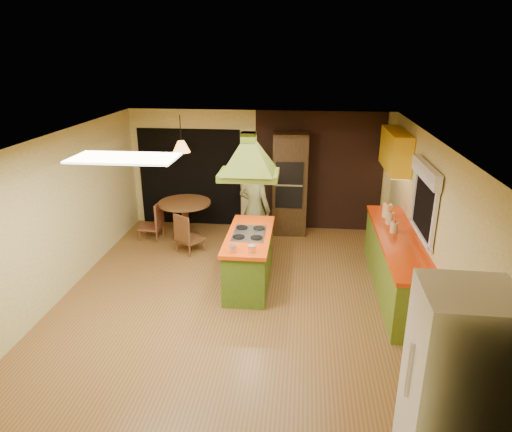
# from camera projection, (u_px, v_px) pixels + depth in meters

# --- Properties ---
(ground) EXTENTS (6.50, 6.50, 0.00)m
(ground) POSITION_uv_depth(u_px,v_px,m) (238.00, 300.00, 7.05)
(ground) COLOR brown
(ground) RESTS_ON ground
(room_walls) EXTENTS (5.50, 6.50, 6.50)m
(room_walls) POSITION_uv_depth(u_px,v_px,m) (237.00, 225.00, 6.63)
(room_walls) COLOR beige
(room_walls) RESTS_ON ground
(ceiling_plane) EXTENTS (6.50, 6.50, 0.00)m
(ceiling_plane) POSITION_uv_depth(u_px,v_px,m) (235.00, 139.00, 6.20)
(ceiling_plane) COLOR silver
(ceiling_plane) RESTS_ON room_walls
(brick_panel) EXTENTS (2.64, 0.03, 2.50)m
(brick_panel) POSITION_uv_depth(u_px,v_px,m) (318.00, 172.00, 9.52)
(brick_panel) COLOR #381E14
(brick_panel) RESTS_ON ground
(nook_opening) EXTENTS (2.20, 0.03, 2.10)m
(nook_opening) POSITION_uv_depth(u_px,v_px,m) (190.00, 177.00, 9.86)
(nook_opening) COLOR black
(nook_opening) RESTS_ON ground
(right_counter) EXTENTS (0.62, 3.05, 0.92)m
(right_counter) POSITION_uv_depth(u_px,v_px,m) (396.00, 264.00, 7.21)
(right_counter) COLOR olive
(right_counter) RESTS_ON ground
(upper_cabinets) EXTENTS (0.34, 1.40, 0.70)m
(upper_cabinets) POSITION_uv_depth(u_px,v_px,m) (396.00, 150.00, 8.18)
(upper_cabinets) COLOR yellow
(upper_cabinets) RESTS_ON room_walls
(window_right) EXTENTS (0.12, 1.35, 1.06)m
(window_right) POSITION_uv_depth(u_px,v_px,m) (426.00, 189.00, 6.55)
(window_right) COLOR black
(window_right) RESTS_ON room_walls
(fluor_panel) EXTENTS (1.20, 0.60, 0.03)m
(fluor_panel) POSITION_uv_depth(u_px,v_px,m) (124.00, 158.00, 5.19)
(fluor_panel) COLOR white
(fluor_panel) RESTS_ON ceiling_plane
(kitchen_island) EXTENTS (0.71, 1.75, 0.89)m
(kitchen_island) POSITION_uv_depth(u_px,v_px,m) (249.00, 258.00, 7.44)
(kitchen_island) COLOR #4D6F1B
(kitchen_island) RESTS_ON ground
(range_hood) EXTENTS (0.91, 0.66, 0.78)m
(range_hood) POSITION_uv_depth(u_px,v_px,m) (249.00, 149.00, 6.82)
(range_hood) COLOR #5C6D1B
(range_hood) RESTS_ON ceiling_plane
(man) EXTENTS (0.75, 0.64, 1.75)m
(man) POSITION_uv_depth(u_px,v_px,m) (254.00, 209.00, 8.44)
(man) COLOR brown
(man) RESTS_ON ground
(refrigerator) EXTENTS (0.78, 0.74, 1.87)m
(refrigerator) POSITION_uv_depth(u_px,v_px,m) (455.00, 387.00, 3.89)
(refrigerator) COLOR white
(refrigerator) RESTS_ON ground
(wall_oven) EXTENTS (0.72, 0.63, 2.11)m
(wall_oven) POSITION_uv_depth(u_px,v_px,m) (290.00, 184.00, 9.38)
(wall_oven) COLOR #402A14
(wall_oven) RESTS_ON ground
(dining_table) EXTENTS (1.04, 1.04, 0.78)m
(dining_table) POSITION_uv_depth(u_px,v_px,m) (185.00, 213.00, 9.22)
(dining_table) COLOR brown
(dining_table) RESTS_ON ground
(chair_left) EXTENTS (0.45, 0.45, 0.77)m
(chair_left) POSITION_uv_depth(u_px,v_px,m) (151.00, 221.00, 9.26)
(chair_left) COLOR brown
(chair_left) RESTS_ON ground
(chair_near) EXTENTS (0.59, 0.59, 0.78)m
(chair_near) POSITION_uv_depth(u_px,v_px,m) (190.00, 232.00, 8.65)
(chair_near) COLOR brown
(chair_near) RESTS_ON ground
(pendant_lamp) EXTENTS (0.42, 0.42, 0.22)m
(pendant_lamp) POSITION_uv_depth(u_px,v_px,m) (181.00, 147.00, 8.76)
(pendant_lamp) COLOR #FF9E3F
(pendant_lamp) RESTS_ON ceiling_plane
(canister_large) EXTENTS (0.16, 0.16, 0.23)m
(canister_large) POSITION_uv_depth(u_px,v_px,m) (387.00, 211.00, 7.87)
(canister_large) COLOR #FFF5CD
(canister_large) RESTS_ON right_counter
(canister_medium) EXTENTS (0.18, 0.18, 0.19)m
(canister_medium) POSITION_uv_depth(u_px,v_px,m) (390.00, 218.00, 7.57)
(canister_medium) COLOR beige
(canister_medium) RESTS_ON right_counter
(canister_small) EXTENTS (0.15, 0.15, 0.17)m
(canister_small) POSITION_uv_depth(u_px,v_px,m) (394.00, 227.00, 7.21)
(canister_small) COLOR beige
(canister_small) RESTS_ON right_counter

